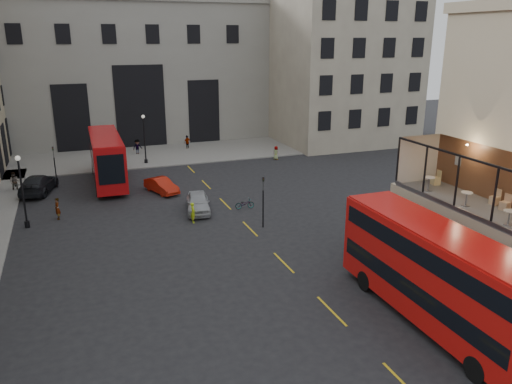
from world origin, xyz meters
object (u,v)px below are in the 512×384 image
object	(u,v)px
cafe_table_mid	(467,197)
cafe_chair_b	(505,205)
pedestrian_a	(15,182)
cafe_chair_c	(495,200)
cafe_chair_d	(436,180)
cafe_table_near	(509,215)
bus_near	(436,271)
car_a	(198,202)
street_lamp_a	(23,196)
street_lamp_b	(145,142)
traffic_light_near	(263,195)
pedestrian_b	(138,147)
cafe_table_far	(429,182)
car_c	(38,184)
bicycle	(245,204)
car_b	(161,185)
bus_far	(107,156)
cyclist	(193,213)
traffic_light_far	(54,162)
pedestrian_e	(57,209)
pedestrian_c	(187,142)
pedestrian_d	(276,153)

from	to	relation	value
cafe_table_mid	cafe_chair_b	xyz separation A→B (m)	(1.37, -1.29, -0.24)
pedestrian_a	cafe_chair_c	size ratio (longest dim) A/B	2.09
cafe_chair_d	cafe_table_near	bearing A→B (deg)	-101.03
pedestrian_a	cafe_chair_b	world-z (taller)	cafe_chair_b
bus_near	car_a	bearing A→B (deg)	108.54
street_lamp_a	street_lamp_b	bearing A→B (deg)	55.49
traffic_light_near	pedestrian_b	xyz separation A→B (m)	(-5.22, 26.73, -1.51)
bus_near	car_a	world-z (taller)	bus_near
cafe_table_far	cafe_chair_d	world-z (taller)	cafe_chair_d
cafe_table_far	cafe_table_mid	bearing A→B (deg)	-88.39
car_c	bicycle	xyz separation A→B (m)	(15.62, -10.45, -0.41)
bicycle	cafe_table_mid	xyz separation A→B (m)	(6.84, -16.15, 4.70)
car_b	bus_far	bearing A→B (deg)	109.50
cyclist	cafe_chair_d	bearing A→B (deg)	-127.37
traffic_light_far	car_c	distance (m)	2.52
bicycle	cyclist	bearing A→B (deg)	114.64
traffic_light_far	car_a	bearing A→B (deg)	-46.47
street_lamp_b	car_a	world-z (taller)	street_lamp_b
car_b	cafe_chair_d	world-z (taller)	cafe_chair_d
street_lamp_a	cafe_table_far	world-z (taller)	cafe_table_far
bus_near	pedestrian_e	distance (m)	27.47
cyclist	cafe_chair_b	world-z (taller)	cafe_chair_b
street_lamp_a	pedestrian_b	world-z (taller)	street_lamp_a
car_a	cyclist	size ratio (longest dim) A/B	2.83
cafe_chair_c	pedestrian_e	bearing A→B (deg)	139.42
street_lamp_b	bus_near	distance (m)	37.42
pedestrian_c	cafe_table_far	xyz separation A→B (m)	(5.98, -36.51, 4.29)
pedestrian_c	cafe_chair_c	world-z (taller)	cafe_chair_c
traffic_light_far	car_b	size ratio (longest dim) A/B	0.96
bus_near	cafe_table_far	world-z (taller)	cafe_table_far
pedestrian_c	cafe_table_near	bearing A→B (deg)	68.55
traffic_light_far	cafe_chair_d	distance (m)	32.75
cafe_chair_b	cafe_table_far	bearing A→B (deg)	109.01
car_c	cafe_chair_c	world-z (taller)	cafe_chair_c
bicycle	cafe_table_near	size ratio (longest dim) A/B	2.11
pedestrian_c	cafe_table_near	distance (m)	43.03
traffic_light_far	cafe_chair_b	world-z (taller)	cafe_chair_b
cafe_table_far	cafe_chair_d	size ratio (longest dim) A/B	0.93
traffic_light_near	cyclist	size ratio (longest dim) A/B	2.44
pedestrian_d	pedestrian_e	size ratio (longest dim) A/B	0.92
cafe_chair_b	bus_far	bearing A→B (deg)	121.53
pedestrian_d	cafe_table_mid	world-z (taller)	cafe_table_mid
street_lamp_a	street_lamp_b	distance (m)	19.42
street_lamp_a	cyclist	xyz separation A→B (m)	(11.50, -3.27, -1.62)
traffic_light_near	bus_near	world-z (taller)	bus_near
traffic_light_far	car_b	bearing A→B (deg)	-29.94
street_lamp_a	cafe_table_mid	world-z (taller)	cafe_table_mid
car_c	pedestrian_b	bearing A→B (deg)	-115.96
bus_near	cafe_table_mid	world-z (taller)	cafe_table_mid
pedestrian_c	cafe_table_near	xyz separation A→B (m)	(5.90, -42.41, 4.21)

